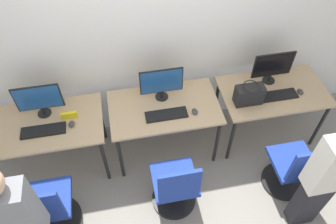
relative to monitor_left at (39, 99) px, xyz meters
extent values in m
plane|color=gray|center=(1.25, -0.50, -0.97)|extent=(20.00, 20.00, 0.00)
cube|color=silver|center=(1.25, 0.32, 0.43)|extent=(12.00, 0.05, 2.80)
cube|color=tan|center=(0.00, -0.15, -0.23)|extent=(1.18, 0.70, 0.02)
cylinder|color=black|center=(-0.54, -0.45, -0.60)|extent=(0.04, 0.04, 0.73)
cylinder|color=black|center=(0.54, -0.45, -0.60)|extent=(0.04, 0.04, 0.73)
cylinder|color=black|center=(-0.54, 0.15, -0.60)|extent=(0.04, 0.04, 0.73)
cylinder|color=black|center=(0.54, 0.15, -0.60)|extent=(0.04, 0.04, 0.73)
cylinder|color=black|center=(0.00, 0.00, -0.21)|extent=(0.14, 0.14, 0.01)
cylinder|color=black|center=(0.00, 0.00, -0.16)|extent=(0.04, 0.04, 0.08)
cube|color=black|center=(0.00, 0.00, 0.02)|extent=(0.46, 0.01, 0.31)
cube|color=navy|center=(0.00, -0.01, 0.02)|extent=(0.44, 0.01, 0.29)
cube|color=black|center=(0.00, -0.24, -0.21)|extent=(0.44, 0.15, 0.02)
ellipsoid|color=#333333|center=(0.28, -0.21, -0.20)|extent=(0.06, 0.09, 0.03)
cylinder|color=black|center=(-0.02, -0.83, -0.95)|extent=(0.48, 0.48, 0.03)
cylinder|color=black|center=(-0.02, -0.83, -0.75)|extent=(0.04, 0.04, 0.37)
cube|color=navy|center=(-0.02, -0.83, -0.54)|extent=(0.44, 0.44, 0.05)
cube|color=navy|center=(-0.02, -1.04, -0.29)|extent=(0.40, 0.04, 0.44)
cube|color=slate|center=(-0.08, -1.25, 0.12)|extent=(0.36, 0.20, 0.66)
cube|color=tan|center=(1.25, -0.15, -0.23)|extent=(1.18, 0.70, 0.02)
cylinder|color=black|center=(0.71, -0.45, -0.60)|extent=(0.04, 0.04, 0.73)
cylinder|color=black|center=(1.79, -0.45, -0.60)|extent=(0.04, 0.04, 0.73)
cylinder|color=black|center=(0.71, 0.15, -0.60)|extent=(0.04, 0.04, 0.73)
cylinder|color=black|center=(1.79, 0.15, -0.60)|extent=(0.04, 0.04, 0.73)
cylinder|color=black|center=(1.25, 0.00, -0.21)|extent=(0.14, 0.14, 0.01)
cylinder|color=black|center=(1.25, 0.00, -0.16)|extent=(0.04, 0.04, 0.08)
cube|color=black|center=(1.25, 0.00, 0.02)|extent=(0.46, 0.01, 0.31)
cube|color=navy|center=(1.25, -0.01, 0.02)|extent=(0.44, 0.01, 0.29)
cube|color=black|center=(1.25, -0.27, -0.21)|extent=(0.44, 0.15, 0.02)
ellipsoid|color=#333333|center=(1.55, -0.29, -0.20)|extent=(0.06, 0.09, 0.03)
cylinder|color=black|center=(1.22, -0.85, -0.95)|extent=(0.48, 0.48, 0.03)
cylinder|color=black|center=(1.22, -0.85, -0.75)|extent=(0.04, 0.04, 0.37)
cube|color=navy|center=(1.22, -0.85, -0.54)|extent=(0.44, 0.44, 0.05)
cube|color=navy|center=(1.22, -1.05, -0.29)|extent=(0.40, 0.04, 0.44)
cube|color=tan|center=(2.50, -0.15, -0.23)|extent=(1.18, 0.70, 0.02)
cylinder|color=black|center=(1.96, -0.45, -0.60)|extent=(0.04, 0.04, 0.73)
cylinder|color=black|center=(3.04, -0.45, -0.60)|extent=(0.04, 0.04, 0.73)
cylinder|color=black|center=(1.96, 0.15, -0.60)|extent=(0.04, 0.04, 0.73)
cylinder|color=black|center=(3.04, 0.15, -0.60)|extent=(0.04, 0.04, 0.73)
cylinder|color=black|center=(2.50, 0.01, -0.21)|extent=(0.14, 0.14, 0.01)
cylinder|color=black|center=(2.50, 0.01, -0.16)|extent=(0.04, 0.04, 0.08)
cube|color=black|center=(2.50, 0.02, 0.02)|extent=(0.46, 0.01, 0.31)
cube|color=black|center=(2.50, 0.01, 0.02)|extent=(0.44, 0.01, 0.29)
cube|color=black|center=(2.50, -0.23, -0.21)|extent=(0.44, 0.15, 0.02)
ellipsoid|color=#333333|center=(2.77, -0.23, -0.20)|extent=(0.06, 0.09, 0.03)
cylinder|color=black|center=(2.48, -0.88, -0.95)|extent=(0.48, 0.48, 0.03)
cylinder|color=black|center=(2.48, -0.88, -0.75)|extent=(0.04, 0.04, 0.37)
cube|color=navy|center=(2.48, -0.88, -0.54)|extent=(0.44, 0.44, 0.05)
cube|color=navy|center=(2.48, -1.08, -0.29)|extent=(0.40, 0.04, 0.44)
cube|color=#232328|center=(2.47, -1.30, -0.60)|extent=(0.25, 0.16, 0.73)
cube|color=silver|center=(2.47, -1.30, 0.08)|extent=(0.36, 0.20, 0.63)
cube|color=black|center=(2.14, -0.25, -0.11)|extent=(0.30, 0.14, 0.22)
torus|color=black|center=(2.14, -0.25, 0.02)|extent=(0.18, 0.18, 0.01)
cube|color=yellow|center=(0.26, -0.11, -0.18)|extent=(0.16, 0.03, 0.08)
camera|label=1|loc=(0.84, -2.44, 2.39)|focal=35.00mm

